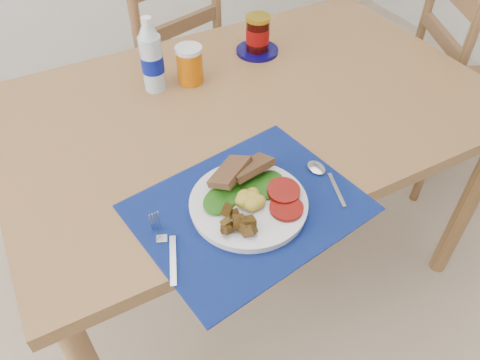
% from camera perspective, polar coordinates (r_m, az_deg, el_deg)
% --- Properties ---
extents(ground, '(4.00, 4.00, 0.00)m').
position_cam_1_polar(ground, '(1.80, 3.96, -13.93)').
color(ground, tan).
rests_on(ground, ground).
extents(table, '(1.40, 0.90, 0.75)m').
position_cam_1_polar(table, '(1.41, 1.06, 6.72)').
color(table, brown).
rests_on(table, ground).
extents(chair_far, '(0.52, 0.51, 1.15)m').
position_cam_1_polar(chair_far, '(1.98, -9.09, 15.35)').
color(chair_far, brown).
rests_on(chair_far, ground).
extents(chair_end, '(0.52, 0.53, 1.09)m').
position_cam_1_polar(chair_end, '(2.08, 25.09, 12.31)').
color(chair_end, brown).
rests_on(chair_end, ground).
extents(placemat, '(0.54, 0.45, 0.00)m').
position_cam_1_polar(placemat, '(1.05, 1.04, -3.37)').
color(placemat, black).
rests_on(placemat, table).
extents(breakfast_plate, '(0.26, 0.26, 0.06)m').
position_cam_1_polar(breakfast_plate, '(1.03, 0.90, -2.86)').
color(breakfast_plate, silver).
rests_on(breakfast_plate, placemat).
extents(fork, '(0.06, 0.17, 0.00)m').
position_cam_1_polar(fork, '(0.99, -9.04, -8.00)').
color(fork, '#B2B5BA').
rests_on(fork, placemat).
extents(spoon, '(0.04, 0.16, 0.00)m').
position_cam_1_polar(spoon, '(1.13, 10.05, 0.58)').
color(spoon, '#B2B5BA').
rests_on(spoon, placemat).
extents(water_bottle, '(0.06, 0.06, 0.22)m').
position_cam_1_polar(water_bottle, '(1.39, -10.70, 14.31)').
color(water_bottle, '#ADBFCC').
rests_on(water_bottle, table).
extents(juice_glass, '(0.08, 0.08, 0.11)m').
position_cam_1_polar(juice_glass, '(1.43, -6.14, 13.69)').
color(juice_glass, '#BC5805').
rests_on(juice_glass, table).
extents(jam_on_saucer, '(0.14, 0.14, 0.13)m').
position_cam_1_polar(jam_on_saucer, '(1.57, 2.16, 17.07)').
color(jam_on_saucer, '#080447').
rests_on(jam_on_saucer, table).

